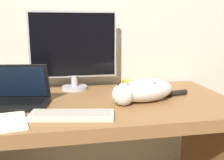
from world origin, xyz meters
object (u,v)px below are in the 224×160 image
monitor (73,49)px  external_keyboard (72,115)px  cat (143,90)px  laptop (17,97)px

monitor → external_keyboard: bearing=-94.2°
monitor → cat: size_ratio=1.14×
laptop → external_keyboard: bearing=-33.6°
laptop → external_keyboard: laptop is taller
monitor → laptop: monitor is taller
external_keyboard → cat: 0.43m
monitor → laptop: 0.48m
external_keyboard → cat: bearing=35.4°
laptop → external_keyboard: 0.36m
laptop → cat: bearing=2.8°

